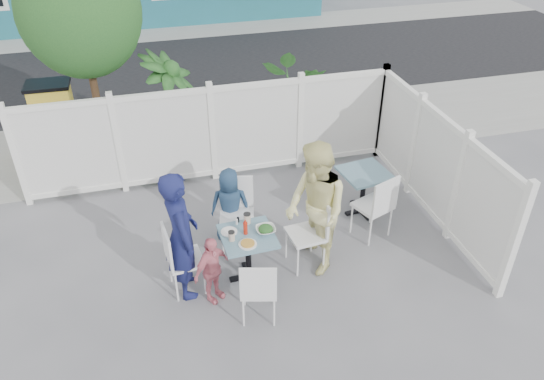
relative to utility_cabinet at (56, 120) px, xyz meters
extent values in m
plane|color=slate|center=(2.40, -4.00, -0.62)|extent=(80.00, 80.00, 0.00)
cube|color=gray|center=(2.40, -0.20, -0.61)|extent=(24.00, 2.60, 0.01)
cube|color=black|center=(2.40, 3.50, -0.62)|extent=(24.00, 5.00, 0.01)
cube|color=gray|center=(2.40, 6.60, -0.61)|extent=(24.00, 1.60, 0.01)
cube|color=white|center=(2.50, -1.60, 0.20)|extent=(5.80, 0.04, 1.40)
cube|color=white|center=(2.50, -1.60, 0.94)|extent=(5.86, 0.08, 0.08)
cube|color=white|center=(2.50, -1.60, -0.56)|extent=(5.86, 0.08, 0.12)
cube|color=white|center=(5.40, -3.40, 0.20)|extent=(0.04, 3.60, 1.40)
cube|color=white|center=(5.40, -3.40, 0.94)|extent=(0.08, 3.66, 0.08)
cube|color=white|center=(5.40, -3.40, -0.56)|extent=(0.08, 3.66, 0.12)
cylinder|color=#382316|center=(0.80, -0.70, 0.58)|extent=(0.12, 0.12, 2.40)
ellipsoid|color=#1F4F20|center=(0.80, -0.70, 1.98)|extent=(1.80, 1.62, 1.98)
cube|color=gold|center=(0.00, 0.00, 0.00)|extent=(0.68, 0.49, 1.24)
imported|color=#1F4F20|center=(1.92, -0.90, 0.34)|extent=(1.42, 1.42, 1.93)
imported|color=#1F4F20|center=(4.28, -1.00, 0.18)|extent=(1.85, 1.77, 1.59)
cube|color=teal|center=(2.50, -4.09, 0.05)|extent=(0.68, 0.68, 0.04)
cylinder|color=black|center=(2.50, -4.09, -0.29)|extent=(0.07, 0.07, 0.63)
cube|color=black|center=(2.50, -4.09, -0.60)|extent=(0.51, 0.10, 0.04)
cube|color=black|center=(2.50, -4.09, -0.60)|extent=(0.10, 0.51, 0.04)
cube|color=teal|center=(4.46, -3.12, 0.06)|extent=(0.74, 0.74, 0.04)
cylinder|color=black|center=(4.46, -3.12, -0.28)|extent=(0.08, 0.08, 0.64)
cube|color=black|center=(4.46, -3.12, -0.60)|extent=(0.52, 0.15, 0.04)
cube|color=black|center=(4.46, -3.12, -0.60)|extent=(0.15, 0.52, 0.04)
cube|color=white|center=(1.73, -4.07, -0.16)|extent=(0.46, 0.47, 0.04)
cube|color=white|center=(1.53, -4.09, 0.10)|extent=(0.08, 0.43, 0.46)
cylinder|color=white|center=(1.88, -3.87, -0.39)|extent=(0.02, 0.02, 0.46)
cylinder|color=white|center=(1.92, -4.23, -0.39)|extent=(0.02, 0.02, 0.46)
cylinder|color=white|center=(1.53, -3.91, -0.39)|extent=(0.02, 0.02, 0.46)
cylinder|color=white|center=(1.57, -4.27, -0.39)|extent=(0.02, 0.02, 0.46)
cube|color=white|center=(3.27, -4.02, -0.13)|extent=(0.48, 0.49, 0.04)
cube|color=white|center=(3.48, -3.99, 0.13)|extent=(0.08, 0.45, 0.48)
cylinder|color=white|center=(3.11, -4.23, -0.38)|extent=(0.03, 0.03, 0.48)
cylinder|color=white|center=(3.07, -3.84, -0.38)|extent=(0.03, 0.03, 0.48)
cylinder|color=white|center=(3.48, -4.19, -0.38)|extent=(0.03, 0.03, 0.48)
cylinder|color=white|center=(3.43, -3.80, -0.38)|extent=(0.03, 0.03, 0.48)
cube|color=white|center=(2.50, -3.42, -0.13)|extent=(0.54, 0.52, 0.04)
cube|color=white|center=(2.55, -3.22, 0.13)|extent=(0.45, 0.13, 0.48)
cylinder|color=white|center=(2.65, -3.64, -0.38)|extent=(0.03, 0.03, 0.48)
cylinder|color=white|center=(2.27, -3.55, -0.38)|extent=(0.03, 0.03, 0.48)
cylinder|color=white|center=(2.73, -3.28, -0.38)|extent=(0.03, 0.03, 0.48)
cylinder|color=white|center=(2.35, -3.20, -0.38)|extent=(0.03, 0.03, 0.48)
cube|color=white|center=(2.47, -4.75, -0.18)|extent=(0.49, 0.48, 0.04)
cube|color=white|center=(2.43, -4.93, 0.06)|extent=(0.40, 0.13, 0.44)
cylinder|color=white|center=(2.35, -4.55, -0.40)|extent=(0.02, 0.02, 0.44)
cylinder|color=white|center=(2.69, -4.64, -0.40)|extent=(0.02, 0.02, 0.44)
cylinder|color=white|center=(2.26, -4.87, -0.40)|extent=(0.02, 0.02, 0.44)
cylinder|color=white|center=(2.60, -4.96, -0.40)|extent=(0.02, 0.02, 0.44)
cube|color=white|center=(4.36, -3.66, -0.13)|extent=(0.58, 0.57, 0.04)
cube|color=white|center=(4.44, -3.85, 0.14)|extent=(0.44, 0.19, 0.49)
cylinder|color=white|center=(4.12, -3.55, -0.38)|extent=(0.03, 0.03, 0.49)
cylinder|color=white|center=(4.48, -3.41, -0.38)|extent=(0.03, 0.03, 0.49)
cylinder|color=white|center=(4.25, -3.90, -0.38)|extent=(0.03, 0.03, 0.49)
cylinder|color=white|center=(4.61, -3.76, -0.38)|extent=(0.03, 0.03, 0.49)
imported|color=#161B4E|center=(1.71, -4.09, 0.23)|extent=(0.46, 0.65, 1.70)
imported|color=#EADE52|center=(3.37, -4.07, 0.27)|extent=(0.80, 0.96, 1.79)
imported|color=navy|center=(2.45, -3.23, -0.07)|extent=(0.60, 0.46, 1.11)
imported|color=pink|center=(2.00, -4.34, -0.16)|extent=(0.57, 0.50, 0.92)
cylinder|color=white|center=(2.46, -4.26, 0.07)|extent=(0.22, 0.22, 0.01)
cylinder|color=white|center=(2.30, -3.97, 0.07)|extent=(0.21, 0.21, 0.01)
imported|color=white|center=(2.73, -4.08, 0.10)|extent=(0.24, 0.24, 0.06)
cylinder|color=beige|center=(2.30, -4.13, 0.12)|extent=(0.08, 0.08, 0.12)
cylinder|color=beige|center=(2.55, -3.84, 0.13)|extent=(0.09, 0.09, 0.13)
cylinder|color=red|center=(2.49, -4.05, 0.15)|extent=(0.05, 0.05, 0.17)
cylinder|color=white|center=(2.42, -3.83, 0.10)|extent=(0.03, 0.03, 0.07)
cylinder|color=black|center=(2.45, -3.80, 0.10)|extent=(0.03, 0.03, 0.07)
camera|label=1|loc=(1.48, -9.05, 4.10)|focal=35.00mm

